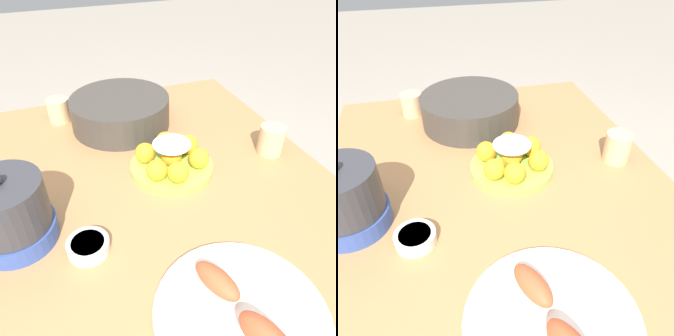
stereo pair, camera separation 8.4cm
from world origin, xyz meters
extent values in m
plane|color=#9E9384|center=(0.00, 0.00, 0.00)|extent=(12.00, 12.00, 0.00)
cylinder|color=#A87547|center=(0.57, -0.41, 0.36)|extent=(0.06, 0.06, 0.71)
cylinder|color=#A87547|center=(0.57, 0.41, 0.36)|extent=(0.06, 0.06, 0.71)
cube|color=#A87547|center=(0.00, 0.00, 0.73)|extent=(1.23, 0.92, 0.03)
cylinder|color=#99CC4C|center=(0.08, -0.05, 0.75)|extent=(0.23, 0.23, 0.02)
sphere|color=#F4A823|center=(0.16, -0.06, 0.79)|extent=(0.06, 0.06, 0.06)
sphere|color=#F4A823|center=(0.12, 0.01, 0.79)|extent=(0.06, 0.06, 0.06)
sphere|color=#F4A823|center=(0.04, 0.01, 0.79)|extent=(0.06, 0.06, 0.06)
sphere|color=#F4A823|center=(0.01, -0.04, 0.79)|extent=(0.06, 0.06, 0.06)
sphere|color=#F4A823|center=(0.05, -0.12, 0.79)|extent=(0.06, 0.06, 0.06)
sphere|color=#F4A823|center=(0.12, -0.12, 0.79)|extent=(0.06, 0.06, 0.06)
ellipsoid|color=white|center=(0.08, -0.05, 0.83)|extent=(0.10, 0.10, 0.02)
sphere|color=#F4A823|center=(0.08, -0.05, 0.79)|extent=(0.06, 0.06, 0.06)
cylinder|color=#3D3833|center=(0.37, 0.02, 0.79)|extent=(0.32, 0.32, 0.10)
cylinder|color=brown|center=(0.37, 0.02, 0.84)|extent=(0.26, 0.26, 0.01)
cylinder|color=silver|center=(-0.12, 0.21, 0.76)|extent=(0.09, 0.09, 0.03)
cylinder|color=olive|center=(-0.12, 0.21, 0.77)|extent=(0.07, 0.07, 0.01)
cylinder|color=silver|center=(-0.36, -0.01, 0.75)|extent=(0.31, 0.31, 0.01)
ellipsoid|color=#D1512D|center=(-0.30, 0.01, 0.78)|extent=(0.11, 0.08, 0.04)
cylinder|color=#DBB27F|center=(0.06, -0.35, 0.79)|extent=(0.07, 0.07, 0.09)
cylinder|color=#DBB27F|center=(0.48, 0.20, 0.78)|extent=(0.07, 0.07, 0.08)
cylinder|color=#334C99|center=(-0.03, 0.35, 0.77)|extent=(0.17, 0.17, 0.04)
cylinder|color=#333338|center=(-0.03, 0.35, 0.84)|extent=(0.16, 0.16, 0.11)
camera|label=1|loc=(-0.59, 0.22, 1.30)|focal=35.00mm
camera|label=2|loc=(-0.61, 0.14, 1.30)|focal=35.00mm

